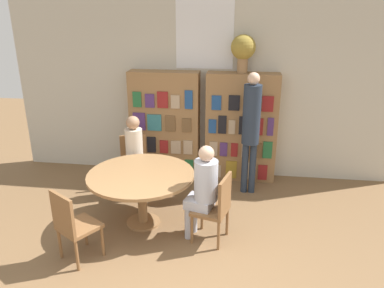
{
  "coord_description": "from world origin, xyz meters",
  "views": [
    {
      "loc": [
        0.63,
        -2.72,
        2.73
      ],
      "look_at": [
        0.0,
        1.8,
        1.05
      ],
      "focal_mm": 35.0,
      "sensor_mm": 36.0,
      "label": 1
    }
  ],
  "objects_px": {
    "reading_table": "(141,181)",
    "bookshelf_right": "(241,128)",
    "bookshelf_left": "(165,125)",
    "flower_vase": "(243,49)",
    "chair_near_camera": "(73,223)",
    "chair_far_side": "(216,206)",
    "librarian_standing": "(251,123)",
    "seated_reader_left": "(135,152)",
    "seated_reader_right": "(203,187)",
    "chair_left_side": "(134,161)"
  },
  "relations": [
    {
      "from": "bookshelf_left",
      "to": "librarian_standing",
      "type": "distance_m",
      "value": 1.51
    },
    {
      "from": "bookshelf_right",
      "to": "chair_left_side",
      "type": "height_order",
      "value": "bookshelf_right"
    },
    {
      "from": "seated_reader_right",
      "to": "chair_far_side",
      "type": "bearing_deg",
      "value": -90.0
    },
    {
      "from": "flower_vase",
      "to": "chair_near_camera",
      "type": "height_order",
      "value": "flower_vase"
    },
    {
      "from": "chair_left_side",
      "to": "seated_reader_left",
      "type": "xyz_separation_m",
      "value": [
        0.07,
        -0.17,
        0.22
      ]
    },
    {
      "from": "chair_left_side",
      "to": "chair_far_side",
      "type": "distance_m",
      "value": 1.83
    },
    {
      "from": "chair_far_side",
      "to": "reading_table",
      "type": "bearing_deg",
      "value": 90.0
    },
    {
      "from": "bookshelf_right",
      "to": "seated_reader_right",
      "type": "distance_m",
      "value": 1.88
    },
    {
      "from": "bookshelf_right",
      "to": "librarian_standing",
      "type": "xyz_separation_m",
      "value": [
        0.14,
        -0.5,
        0.24
      ]
    },
    {
      "from": "chair_near_camera",
      "to": "seated_reader_right",
      "type": "distance_m",
      "value": 1.54
    },
    {
      "from": "chair_near_camera",
      "to": "flower_vase",
      "type": "bearing_deg",
      "value": 87.1
    },
    {
      "from": "bookshelf_right",
      "to": "librarian_standing",
      "type": "relative_size",
      "value": 0.95
    },
    {
      "from": "librarian_standing",
      "to": "seated_reader_left",
      "type": "bearing_deg",
      "value": -169.25
    },
    {
      "from": "bookshelf_left",
      "to": "flower_vase",
      "type": "relative_size",
      "value": 3.08
    },
    {
      "from": "seated_reader_right",
      "to": "flower_vase",
      "type": "bearing_deg",
      "value": 2.44
    },
    {
      "from": "bookshelf_right",
      "to": "reading_table",
      "type": "bearing_deg",
      "value": -127.67
    },
    {
      "from": "chair_far_side",
      "to": "seated_reader_left",
      "type": "bearing_deg",
      "value": 65.8
    },
    {
      "from": "chair_far_side",
      "to": "seated_reader_left",
      "type": "relative_size",
      "value": 0.7
    },
    {
      "from": "bookshelf_right",
      "to": "flower_vase",
      "type": "relative_size",
      "value": 3.08
    },
    {
      "from": "flower_vase",
      "to": "seated_reader_left",
      "type": "xyz_separation_m",
      "value": [
        -1.53,
        -0.83,
        -1.42
      ]
    },
    {
      "from": "reading_table",
      "to": "seated_reader_left",
      "type": "relative_size",
      "value": 1.11
    },
    {
      "from": "bookshelf_left",
      "to": "seated_reader_left",
      "type": "height_order",
      "value": "bookshelf_left"
    },
    {
      "from": "chair_far_side",
      "to": "seated_reader_right",
      "type": "height_order",
      "value": "seated_reader_right"
    },
    {
      "from": "bookshelf_right",
      "to": "chair_far_side",
      "type": "xyz_separation_m",
      "value": [
        -0.25,
        -1.87,
        -0.4
      ]
    },
    {
      "from": "bookshelf_left",
      "to": "librarian_standing",
      "type": "xyz_separation_m",
      "value": [
        1.4,
        -0.5,
        0.24
      ]
    },
    {
      "from": "bookshelf_left",
      "to": "chair_far_side",
      "type": "relative_size",
      "value": 2.02
    },
    {
      "from": "seated_reader_left",
      "to": "seated_reader_right",
      "type": "distance_m",
      "value": 1.51
    },
    {
      "from": "chair_left_side",
      "to": "seated_reader_left",
      "type": "bearing_deg",
      "value": 90.0
    },
    {
      "from": "chair_far_side",
      "to": "seated_reader_right",
      "type": "distance_m",
      "value": 0.28
    },
    {
      "from": "seated_reader_right",
      "to": "librarian_standing",
      "type": "bearing_deg",
      "value": -8.46
    },
    {
      "from": "bookshelf_left",
      "to": "chair_left_side",
      "type": "xyz_separation_m",
      "value": [
        -0.36,
        -0.66,
        -0.4
      ]
    },
    {
      "from": "seated_reader_left",
      "to": "bookshelf_right",
      "type": "bearing_deg",
      "value": -173.41
    },
    {
      "from": "chair_near_camera",
      "to": "chair_far_side",
      "type": "xyz_separation_m",
      "value": [
        1.55,
        0.6,
        0.0
      ]
    },
    {
      "from": "reading_table",
      "to": "chair_near_camera",
      "type": "distance_m",
      "value": 1.04
    },
    {
      "from": "reading_table",
      "to": "chair_left_side",
      "type": "xyz_separation_m",
      "value": [
        -0.37,
        0.95,
        -0.14
      ]
    },
    {
      "from": "chair_near_camera",
      "to": "bookshelf_right",
      "type": "bearing_deg",
      "value": 86.66
    },
    {
      "from": "chair_near_camera",
      "to": "chair_far_side",
      "type": "distance_m",
      "value": 1.66
    },
    {
      "from": "bookshelf_left",
      "to": "chair_near_camera",
      "type": "bearing_deg",
      "value": -102.27
    },
    {
      "from": "chair_left_side",
      "to": "librarian_standing",
      "type": "relative_size",
      "value": 0.47
    },
    {
      "from": "reading_table",
      "to": "bookshelf_right",
      "type": "bearing_deg",
      "value": 52.33
    },
    {
      "from": "seated_reader_right",
      "to": "librarian_standing",
      "type": "relative_size",
      "value": 0.66
    },
    {
      "from": "seated_reader_left",
      "to": "flower_vase",
      "type": "bearing_deg",
      "value": -172.88
    },
    {
      "from": "chair_near_camera",
      "to": "seated_reader_right",
      "type": "height_order",
      "value": "seated_reader_right"
    },
    {
      "from": "flower_vase",
      "to": "seated_reader_right",
      "type": "distance_m",
      "value": 2.35
    },
    {
      "from": "chair_far_side",
      "to": "bookshelf_right",
      "type": "bearing_deg",
      "value": 6.99
    },
    {
      "from": "flower_vase",
      "to": "chair_far_side",
      "type": "xyz_separation_m",
      "value": [
        -0.23,
        -1.87,
        -1.65
      ]
    },
    {
      "from": "bookshelf_right",
      "to": "seated_reader_left",
      "type": "relative_size",
      "value": 1.43
    },
    {
      "from": "reading_table",
      "to": "seated_reader_right",
      "type": "distance_m",
      "value": 0.85
    },
    {
      "from": "flower_vase",
      "to": "seated_reader_left",
      "type": "relative_size",
      "value": 0.46
    },
    {
      "from": "chair_near_camera",
      "to": "librarian_standing",
      "type": "xyz_separation_m",
      "value": [
        1.94,
        1.97,
        0.64
      ]
    }
  ]
}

